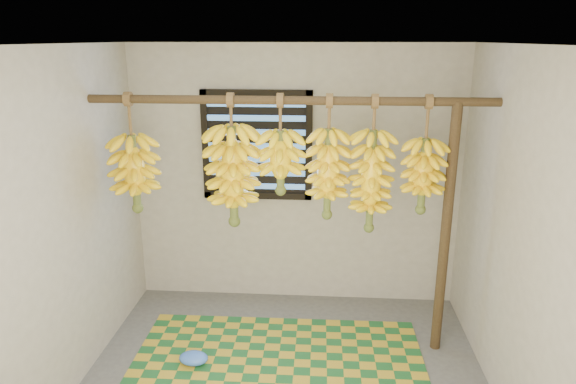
# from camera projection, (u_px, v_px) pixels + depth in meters

# --- Properties ---
(ceiling) EXTENTS (3.00, 3.00, 0.01)m
(ceiling) POSITION_uv_depth(u_px,v_px,m) (281.00, 43.00, 2.93)
(ceiling) COLOR silver
(ceiling) RESTS_ON wall_back
(wall_back) EXTENTS (3.00, 0.01, 2.40)m
(wall_back) POSITION_uv_depth(u_px,v_px,m) (296.00, 178.00, 4.72)
(wall_back) COLOR gray
(wall_back) RESTS_ON floor
(wall_left) EXTENTS (0.01, 3.00, 2.40)m
(wall_left) POSITION_uv_depth(u_px,v_px,m) (55.00, 233.00, 3.39)
(wall_left) COLOR gray
(wall_left) RESTS_ON floor
(wall_right) EXTENTS (0.01, 3.00, 2.40)m
(wall_right) POSITION_uv_depth(u_px,v_px,m) (523.00, 246.00, 3.18)
(wall_right) COLOR gray
(wall_right) RESTS_ON floor
(window) EXTENTS (1.00, 0.04, 1.00)m
(window) POSITION_uv_depth(u_px,v_px,m) (257.00, 146.00, 4.63)
(window) COLOR black
(window) RESTS_ON wall_back
(hanging_pole) EXTENTS (3.00, 0.06, 0.06)m
(hanging_pole) POSITION_uv_depth(u_px,v_px,m) (289.00, 100.00, 3.72)
(hanging_pole) COLOR #43321B
(hanging_pole) RESTS_ON wall_left
(support_post) EXTENTS (0.08, 0.08, 2.00)m
(support_post) POSITION_uv_depth(u_px,v_px,m) (446.00, 233.00, 3.93)
(support_post) COLOR #43321B
(support_post) RESTS_ON floor
(woven_mat) EXTENTS (2.30, 1.85, 0.01)m
(woven_mat) POSITION_uv_depth(u_px,v_px,m) (275.00, 384.00, 3.76)
(woven_mat) COLOR #195526
(woven_mat) RESTS_ON floor
(plastic_bag) EXTENTS (0.24, 0.18, 0.09)m
(plastic_bag) POSITION_uv_depth(u_px,v_px,m) (194.00, 358.00, 3.97)
(plastic_bag) COLOR blue
(plastic_bag) RESTS_ON woven_mat
(banana_bunch_a) EXTENTS (0.35, 0.35, 0.92)m
(banana_bunch_a) POSITION_uv_depth(u_px,v_px,m) (135.00, 173.00, 3.97)
(banana_bunch_a) COLOR brown
(banana_bunch_a) RESTS_ON hanging_pole
(banana_bunch_b) EXTENTS (0.40, 0.40, 1.01)m
(banana_bunch_b) POSITION_uv_depth(u_px,v_px,m) (233.00, 176.00, 3.92)
(banana_bunch_b) COLOR brown
(banana_bunch_b) RESTS_ON hanging_pole
(banana_bunch_c) EXTENTS (0.34, 0.34, 0.75)m
(banana_bunch_c) POSITION_uv_depth(u_px,v_px,m) (281.00, 162.00, 3.86)
(banana_bunch_c) COLOR brown
(banana_bunch_c) RESTS_ON hanging_pole
(banana_bunch_d) EXTENTS (0.31, 0.31, 0.94)m
(banana_bunch_d) POSITION_uv_depth(u_px,v_px,m) (328.00, 174.00, 3.86)
(banana_bunch_d) COLOR brown
(banana_bunch_d) RESTS_ON hanging_pole
(banana_bunch_e) EXTENTS (0.33, 0.33, 1.04)m
(banana_bunch_e) POSITION_uv_depth(u_px,v_px,m) (371.00, 181.00, 3.85)
(banana_bunch_e) COLOR brown
(banana_bunch_e) RESTS_ON hanging_pole
(banana_bunch_f) EXTENTS (0.31, 0.31, 0.88)m
(banana_bunch_f) POSITION_uv_depth(u_px,v_px,m) (423.00, 176.00, 3.81)
(banana_bunch_f) COLOR brown
(banana_bunch_f) RESTS_ON hanging_pole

